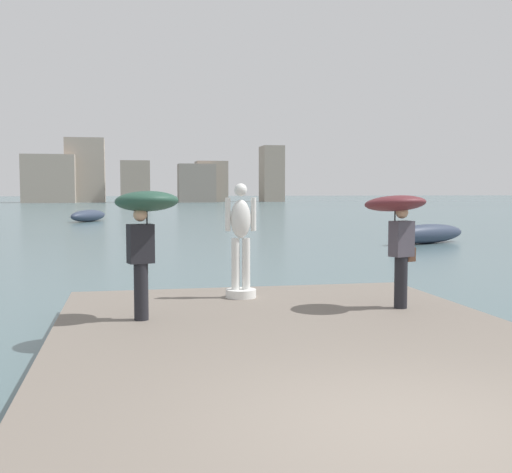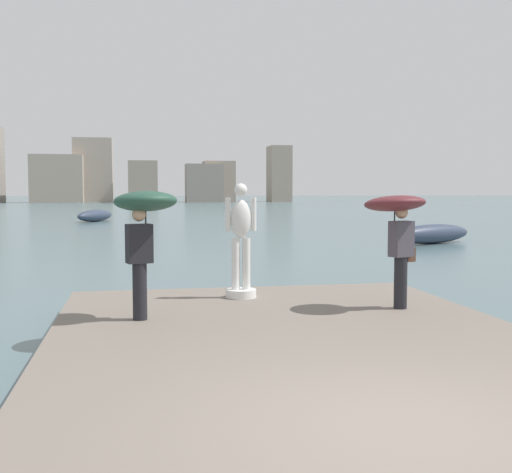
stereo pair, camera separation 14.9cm
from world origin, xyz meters
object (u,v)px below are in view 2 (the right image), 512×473
at_px(statue_white_figure, 241,246).
at_px(onlooker_right, 397,218).
at_px(onlooker_left, 144,217).
at_px(boat_far, 95,216).
at_px(boat_mid, 432,234).

height_order(statue_white_figure, onlooker_right, statue_white_figure).
bearing_deg(onlooker_left, boat_far, 94.53).
height_order(boat_mid, boat_far, boat_far).
xyz_separation_m(onlooker_left, boat_far, (-3.15, 39.82, -1.54)).
bearing_deg(onlooker_right, boat_far, 100.44).
xyz_separation_m(statue_white_figure, boat_mid, (11.07, 14.93, -0.93)).
bearing_deg(boat_far, onlooker_left, -85.47).
bearing_deg(onlooker_right, statue_white_figure, 146.25).
xyz_separation_m(onlooker_right, boat_far, (-7.32, 39.72, -1.48)).
distance_m(boat_mid, boat_far, 28.19).
xyz_separation_m(onlooker_right, boat_mid, (8.69, 16.53, -1.50)).
distance_m(onlooker_right, boat_far, 40.42).
xyz_separation_m(boat_mid, boat_far, (-16.01, 23.20, 0.01)).
distance_m(statue_white_figure, boat_mid, 18.61).
bearing_deg(boat_far, statue_white_figure, -82.62).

